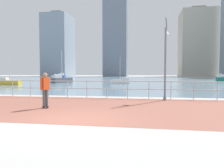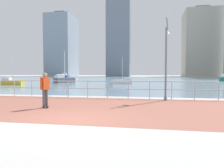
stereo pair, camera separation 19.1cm
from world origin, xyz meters
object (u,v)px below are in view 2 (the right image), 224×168
object	(u,v)px
sailboat_yellow	(123,81)
sailboat_blue	(12,82)
lamppost	(166,55)
sailboat_teal	(64,80)
skateboarder	(45,87)
sailboat_ivory	(65,77)

from	to	relation	value
sailboat_yellow	sailboat_blue	bearing A→B (deg)	-160.12
lamppost	sailboat_teal	distance (m)	26.69
skateboarder	sailboat_teal	bearing A→B (deg)	111.20
sailboat_teal	sailboat_blue	bearing A→B (deg)	-119.77
sailboat_yellow	sailboat_teal	bearing A→B (deg)	167.60
sailboat_blue	sailboat_teal	bearing A→B (deg)	60.23
sailboat_yellow	skateboarder	bearing A→B (deg)	-92.22
lamppost	sailboat_blue	size ratio (longest dim) A/B	1.13
skateboarder	sailboat_blue	world-z (taller)	sailboat_blue
sailboat_yellow	sailboat_teal	size ratio (longest dim) A/B	0.74
sailboat_ivory	sailboat_teal	xyz separation A→B (m)	(7.29, -17.72, -0.13)
skateboarder	sailboat_blue	size ratio (longest dim) A/B	0.38
skateboarder	sailboat_teal	distance (m)	27.28
lamppost	sailboat_ivory	world-z (taller)	sailboat_ivory
sailboat_ivory	sailboat_blue	world-z (taller)	sailboat_ivory
skateboarder	lamppost	bearing A→B (deg)	34.23
sailboat_yellow	sailboat_ivory	distance (m)	27.01
lamppost	sailboat_yellow	size ratio (longest dim) A/B	1.22
sailboat_yellow	sailboat_blue	distance (m)	16.24
sailboat_yellow	sailboat_blue	xyz separation A→B (m)	(-15.28, -5.52, 0.03)
sailboat_blue	sailboat_teal	size ratio (longest dim) A/B	0.80
lamppost	sailboat_teal	bearing A→B (deg)	126.55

